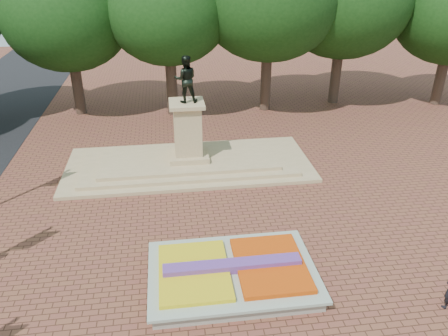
% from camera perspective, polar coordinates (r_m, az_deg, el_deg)
% --- Properties ---
extents(ground, '(90.00, 90.00, 0.00)m').
position_cam_1_polar(ground, '(18.68, -2.94, -10.79)').
color(ground, brown).
rests_on(ground, ground).
extents(flower_bed, '(6.30, 4.30, 0.91)m').
position_cam_1_polar(flower_bed, '(16.99, 1.21, -13.60)').
color(flower_bed, gray).
rests_on(flower_bed, ground).
extents(monument, '(14.00, 6.00, 6.40)m').
position_cam_1_polar(monument, '(25.08, -4.65, 2.04)').
color(monument, tan).
rests_on(monument, ground).
extents(tree_row_back, '(44.80, 8.80, 10.43)m').
position_cam_1_polar(tree_row_back, '(33.24, -1.97, 18.77)').
color(tree_row_back, '#33221B').
rests_on(tree_row_back, ground).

